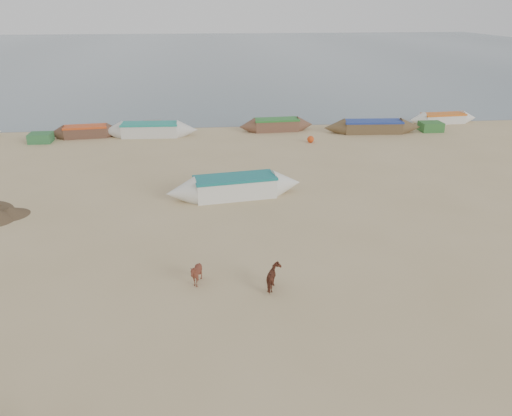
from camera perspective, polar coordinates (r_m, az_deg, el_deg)
The scene contains 7 objects.
ground at distance 16.24m, azimuth 1.54°, elevation -8.64°, with size 140.00×140.00×0.00m, color tan.
sea at distance 96.17m, azimuth -5.24°, elevation 17.33°, with size 160.00×160.00×0.00m, color slate.
calf_front at distance 16.09m, azimuth -6.85°, elevation -7.46°, with size 0.65×0.73×0.81m, color #5B291C.
calf_right at distance 15.81m, azimuth 2.16°, elevation -7.97°, with size 0.77×0.66×0.77m, color brown.
near_canoe at distance 23.10m, azimuth -2.41°, elevation 2.44°, with size 6.34×1.38×0.99m, color silver, non-canonical shape.
waterline_canoes at distance 34.86m, azimuth -4.03°, elevation 9.17°, with size 59.66×4.04×0.93m.
beach_clutter at distance 35.51m, azimuth 5.25°, elevation 9.17°, with size 46.95×5.63×0.64m.
Camera 1 is at (-1.92, -13.78, 8.38)m, focal length 35.00 mm.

